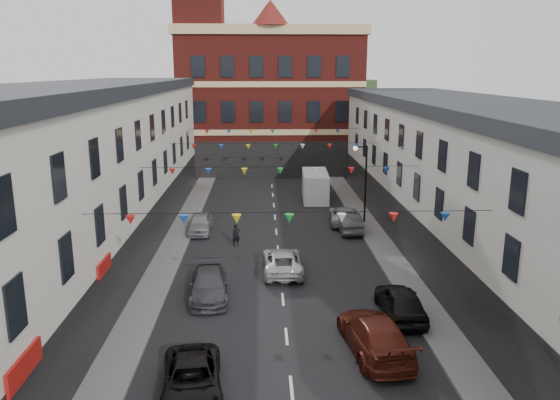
{
  "coord_description": "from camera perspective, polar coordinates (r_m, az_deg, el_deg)",
  "views": [
    {
      "loc": [
        -1.04,
        -25.99,
        11.47
      ],
      "look_at": [
        0.08,
        6.65,
        3.66
      ],
      "focal_mm": 35.0,
      "sensor_mm": 36.0,
      "label": 1
    }
  ],
  "objects": [
    {
      "name": "ground",
      "position": [
        28.43,
        0.3,
        -10.34
      ],
      "size": [
        160.0,
        160.0,
        0.0
      ],
      "primitive_type": "plane",
      "color": "black",
      "rests_on": "ground"
    },
    {
      "name": "pavement_left",
      "position": [
        30.78,
        -12.95,
        -8.63
      ],
      "size": [
        1.8,
        64.0,
        0.15
      ],
      "primitive_type": "cube",
      "color": "#605E5B",
      "rests_on": "ground"
    },
    {
      "name": "pavement_right",
      "position": [
        31.25,
        13.03,
        -8.3
      ],
      "size": [
        1.8,
        64.0,
        0.15
      ],
      "primitive_type": "cube",
      "color": "#605E5B",
      "rests_on": "ground"
    },
    {
      "name": "terrace_left",
      "position": [
        29.68,
        -23.14,
        0.46
      ],
      "size": [
        8.4,
        56.0,
        10.7
      ],
      "color": "silver",
      "rests_on": "ground"
    },
    {
      "name": "terrace_right",
      "position": [
        30.6,
        22.85,
        -0.11
      ],
      "size": [
        8.4,
        56.0,
        9.7
      ],
      "color": "beige",
      "rests_on": "ground"
    },
    {
      "name": "civic_building",
      "position": [
        64.03,
        -1.06,
        10.47
      ],
      "size": [
        20.6,
        13.3,
        18.5
      ],
      "color": "maroon",
      "rests_on": "ground"
    },
    {
      "name": "clock_tower",
      "position": [
        61.43,
        -8.36,
        16.55
      ],
      "size": [
        5.6,
        5.6,
        30.0
      ],
      "color": "maroon",
      "rests_on": "ground"
    },
    {
      "name": "distant_hill",
      "position": [
        88.28,
        -3.95,
        9.22
      ],
      "size": [
        40.0,
        14.0,
        10.0
      ],
      "primitive_type": "cube",
      "color": "#2A4A22",
      "rests_on": "ground"
    },
    {
      "name": "street_lamp",
      "position": [
        41.4,
        8.63,
        2.77
      ],
      "size": [
        1.1,
        0.36,
        6.0
      ],
      "color": "black",
      "rests_on": "ground"
    },
    {
      "name": "car_left_c",
      "position": [
        20.84,
        -9.18,
        -18.04
      ],
      "size": [
        2.63,
        4.81,
        1.28
      ],
      "primitive_type": "imported",
      "rotation": [
        0.0,
        0.0,
        0.11
      ],
      "color": "black",
      "rests_on": "ground"
    },
    {
      "name": "car_left_d",
      "position": [
        28.64,
        -7.43,
        -8.78
      ],
      "size": [
        2.27,
        4.86,
        1.37
      ],
      "primitive_type": "imported",
      "rotation": [
        0.0,
        0.0,
        0.07
      ],
      "color": "#414249",
      "rests_on": "ground"
    },
    {
      "name": "car_left_e",
      "position": [
        39.77,
        -8.35,
        -2.41
      ],
      "size": [
        1.69,
        4.1,
        1.39
      ],
      "primitive_type": "imported",
      "rotation": [
        0.0,
        0.0,
        0.01
      ],
      "color": "gray",
      "rests_on": "ground"
    },
    {
      "name": "car_right_c",
      "position": [
        23.57,
        9.89,
        -13.7
      ],
      "size": [
        2.77,
        5.64,
        1.58
      ],
      "primitive_type": "imported",
      "rotation": [
        0.0,
        0.0,
        3.25
      ],
      "color": "#541B10",
      "rests_on": "ground"
    },
    {
      "name": "car_right_d",
      "position": [
        26.91,
        12.47,
        -10.33
      ],
      "size": [
        1.82,
        4.47,
        1.52
      ],
      "primitive_type": "imported",
      "rotation": [
        0.0,
        0.0,
        3.15
      ],
      "color": "black",
      "rests_on": "ground"
    },
    {
      "name": "car_right_e",
      "position": [
        39.93,
        7.17,
        -2.3
      ],
      "size": [
        1.59,
        4.3,
        1.41
      ],
      "primitive_type": "imported",
      "rotation": [
        0.0,
        0.0,
        3.17
      ],
      "color": "#424449",
      "rests_on": "ground"
    },
    {
      "name": "car_right_f",
      "position": [
        41.93,
        6.7,
        -1.6
      ],
      "size": [
        2.52,
        4.8,
        1.29
      ],
      "primitive_type": "imported",
      "rotation": [
        0.0,
        0.0,
        3.06
      ],
      "color": "#A2A4A6",
      "rests_on": "ground"
    },
    {
      "name": "moving_car",
      "position": [
        31.76,
        0.26,
        -6.42
      ],
      "size": [
        2.29,
        4.85,
        1.34
      ],
      "primitive_type": "imported",
      "rotation": [
        0.0,
        0.0,
        3.16
      ],
      "color": "#B4B8BC",
      "rests_on": "ground"
    },
    {
      "name": "white_van",
      "position": [
        49.41,
        3.69,
        1.5
      ],
      "size": [
        2.44,
        5.77,
        2.51
      ],
      "primitive_type": "cube",
      "rotation": [
        0.0,
        0.0,
        -0.05
      ],
      "color": "silver",
      "rests_on": "ground"
    },
    {
      "name": "pedestrian",
      "position": [
        36.42,
        -4.6,
        -3.68
      ],
      "size": [
        0.66,
        0.56,
        1.53
      ],
      "primitive_type": "imported",
      "rotation": [
        0.0,
        0.0,
        0.42
      ],
      "color": "black",
      "rests_on": "ground"
    }
  ]
}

